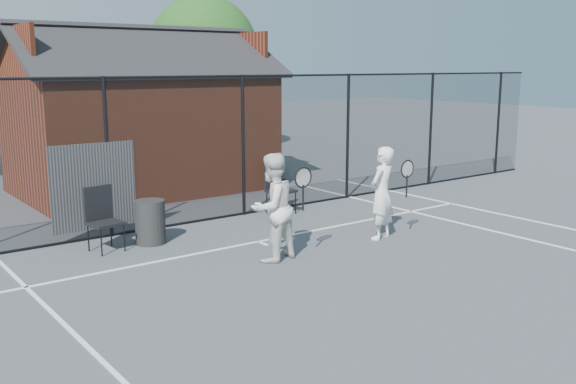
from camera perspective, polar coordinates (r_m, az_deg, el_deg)
ground at (r=9.62m, az=7.58°, el=-8.27°), size 80.00×80.00×0.00m
court_lines at (r=8.80m, az=13.73°, el=-10.37°), size 11.02×18.00×0.01m
fence at (r=13.07m, az=-8.80°, el=3.40°), size 22.04×3.00×3.00m
clubhouse at (r=16.98m, az=-12.87°, el=5.57°), size 6.50×4.36×4.19m
tree_right at (r=24.08m, az=-7.53°, el=12.35°), size 3.97×3.97×5.70m
player_front at (r=11.98m, az=8.34°, el=-0.09°), size 0.82×0.66×1.73m
player_back at (r=10.53m, az=-1.40°, el=-1.38°), size 1.03×0.83×1.80m
chair_left at (r=11.55m, az=-15.93°, el=-2.44°), size 0.61×0.63×1.11m
chair_right at (r=13.95m, az=-0.61°, el=0.31°), size 0.58×0.60×1.11m
waste_bin at (r=11.90m, az=-12.16°, el=-2.62°), size 0.56×0.56×0.80m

